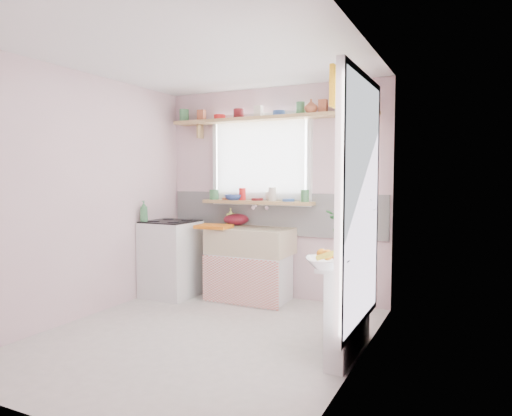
% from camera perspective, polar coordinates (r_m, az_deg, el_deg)
% --- Properties ---
extents(room, '(3.20, 3.20, 3.20)m').
position_cam_1_polar(room, '(4.53, 5.97, 2.97)').
color(room, silver).
rests_on(room, ground).
extents(sink_unit, '(0.95, 0.65, 1.11)m').
position_cam_1_polar(sink_unit, '(5.35, -0.72, -6.97)').
color(sink_unit, white).
rests_on(sink_unit, ground).
extents(cooker, '(0.58, 0.58, 0.93)m').
position_cam_1_polar(cooker, '(5.63, -10.57, -6.19)').
color(cooker, white).
rests_on(cooker, ground).
extents(radiator_ledge, '(0.22, 0.95, 0.78)m').
position_cam_1_polar(radiator_ledge, '(3.86, 11.54, -11.91)').
color(radiator_ledge, white).
rests_on(radiator_ledge, ground).
extents(windowsill, '(1.40, 0.22, 0.04)m').
position_cam_1_polar(windowsill, '(5.43, 0.15, 0.73)').
color(windowsill, tan).
rests_on(windowsill, room).
extents(pine_shelf, '(2.52, 0.24, 0.04)m').
position_cam_1_polar(pine_shelf, '(5.39, 1.57, 11.14)').
color(pine_shelf, tan).
rests_on(pine_shelf, room).
extents(shelf_crockery, '(2.47, 0.11, 0.12)m').
position_cam_1_polar(shelf_crockery, '(5.41, 1.34, 11.91)').
color(shelf_crockery, '#3F7F4C').
rests_on(shelf_crockery, pine_shelf).
extents(sill_crockery, '(1.35, 0.11, 0.12)m').
position_cam_1_polar(sill_crockery, '(5.43, -0.01, 1.52)').
color(sill_crockery, '#3F7F4C').
rests_on(sill_crockery, windowsill).
extents(dish_tray, '(0.41, 0.32, 0.04)m').
position_cam_1_polar(dish_tray, '(5.30, -5.30, -2.31)').
color(dish_tray, orange).
rests_on(dish_tray, sink_unit).
extents(colander, '(0.41, 0.41, 0.14)m').
position_cam_1_polar(colander, '(5.60, -2.48, -1.43)').
color(colander, maroon).
rests_on(colander, sink_unit).
extents(jade_plant, '(0.49, 0.44, 0.49)m').
position_cam_1_polar(jade_plant, '(4.15, 11.86, -2.06)').
color(jade_plant, '#245B27').
rests_on(jade_plant, radiator_ledge).
extents(fruit_bowl, '(0.42, 0.42, 0.08)m').
position_cam_1_polar(fruit_bowl, '(3.41, 8.92, -6.81)').
color(fruit_bowl, white).
rests_on(fruit_bowl, radiator_ledge).
extents(herb_pot, '(0.10, 0.07, 0.19)m').
position_cam_1_polar(herb_pot, '(3.66, 11.75, -5.24)').
color(herb_pot, '#2F6628').
rests_on(herb_pot, radiator_ledge).
extents(soap_bottle_sink, '(0.12, 0.12, 0.21)m').
position_cam_1_polar(soap_bottle_sink, '(5.63, -3.19, -1.07)').
color(soap_bottle_sink, '#E1F26B').
rests_on(soap_bottle_sink, sink_unit).
extents(sill_cup, '(0.17, 0.17, 0.10)m').
position_cam_1_polar(sill_cup, '(5.42, 1.86, 1.48)').
color(sill_cup, silver).
rests_on(sill_cup, windowsill).
extents(sill_bowl, '(0.28, 0.28, 0.07)m').
position_cam_1_polar(sill_bowl, '(5.54, -2.83, 1.34)').
color(sill_bowl, '#314C9F').
rests_on(sill_bowl, windowsill).
extents(shelf_vase, '(0.18, 0.18, 0.15)m').
position_cam_1_polar(shelf_vase, '(5.15, 6.89, 12.52)').
color(shelf_vase, '#A45332').
rests_on(shelf_vase, pine_shelf).
extents(cooker_bottle, '(0.11, 0.11, 0.25)m').
position_cam_1_polar(cooker_bottle, '(5.53, -13.84, -0.38)').
color(cooker_bottle, '#40814D').
rests_on(cooker_bottle, cooker).
extents(fruit, '(0.20, 0.14, 0.10)m').
position_cam_1_polar(fruit, '(3.40, 9.06, -5.78)').
color(fruit, orange).
rests_on(fruit, fruit_bowl).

